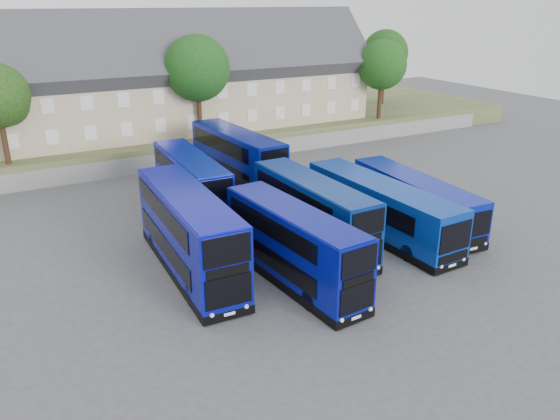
{
  "coord_description": "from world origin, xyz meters",
  "views": [
    {
      "loc": [
        -15.05,
        -20.82,
        13.91
      ],
      "look_at": [
        -0.55,
        5.72,
        2.2
      ],
      "focal_mm": 35.0,
      "sensor_mm": 36.0,
      "label": 1
    }
  ],
  "objects_px": {
    "dd_front_mid": "(294,247)",
    "tree_mid": "(198,71)",
    "coach_east_a": "(380,209)",
    "tree_far": "(385,55)",
    "tree_east": "(382,67)",
    "dd_front_left": "(189,234)"
  },
  "relations": [
    {
      "from": "coach_east_a",
      "to": "tree_far",
      "type": "height_order",
      "value": "tree_far"
    },
    {
      "from": "dd_front_mid",
      "to": "tree_mid",
      "type": "bearing_deg",
      "value": 75.21
    },
    {
      "from": "dd_front_mid",
      "to": "coach_east_a",
      "type": "xyz_separation_m",
      "value": [
        7.87,
        2.85,
        -0.32
      ]
    },
    {
      "from": "dd_front_left",
      "to": "coach_east_a",
      "type": "bearing_deg",
      "value": -1.84
    },
    {
      "from": "coach_east_a",
      "to": "tree_mid",
      "type": "height_order",
      "value": "tree_mid"
    },
    {
      "from": "tree_far",
      "to": "tree_mid",
      "type": "bearing_deg",
      "value": -165.96
    },
    {
      "from": "dd_front_left",
      "to": "coach_east_a",
      "type": "height_order",
      "value": "dd_front_left"
    },
    {
      "from": "dd_front_mid",
      "to": "tree_far",
      "type": "bearing_deg",
      "value": 40.79
    },
    {
      "from": "coach_east_a",
      "to": "tree_east",
      "type": "xyz_separation_m",
      "value": [
        16.46,
        21.02,
        5.75
      ]
    },
    {
      "from": "coach_east_a",
      "to": "tree_east",
      "type": "distance_m",
      "value": 27.31
    },
    {
      "from": "tree_east",
      "to": "tree_far",
      "type": "xyz_separation_m",
      "value": [
        6.0,
        7.0,
        0.34
      ]
    },
    {
      "from": "dd_front_left",
      "to": "dd_front_mid",
      "type": "xyz_separation_m",
      "value": [
        4.33,
        -3.65,
        -0.24
      ]
    },
    {
      "from": "dd_front_left",
      "to": "tree_mid",
      "type": "relative_size",
      "value": 1.23
    },
    {
      "from": "coach_east_a",
      "to": "tree_mid",
      "type": "xyz_separation_m",
      "value": [
        -3.54,
        21.52,
        6.42
      ]
    },
    {
      "from": "tree_far",
      "to": "coach_east_a",
      "type": "bearing_deg",
      "value": -128.72
    },
    {
      "from": "dd_front_left",
      "to": "tree_mid",
      "type": "height_order",
      "value": "tree_mid"
    },
    {
      "from": "dd_front_mid",
      "to": "tree_mid",
      "type": "xyz_separation_m",
      "value": [
        4.33,
        24.37,
        6.11
      ]
    },
    {
      "from": "dd_front_mid",
      "to": "tree_far",
      "type": "relative_size",
      "value": 1.18
    },
    {
      "from": "tree_far",
      "to": "tree_east",
      "type": "bearing_deg",
      "value": -130.6
    },
    {
      "from": "dd_front_mid",
      "to": "tree_east",
      "type": "relative_size",
      "value": 1.25
    },
    {
      "from": "dd_front_mid",
      "to": "tree_east",
      "type": "height_order",
      "value": "tree_east"
    },
    {
      "from": "dd_front_mid",
      "to": "coach_east_a",
      "type": "distance_m",
      "value": 8.37
    }
  ]
}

